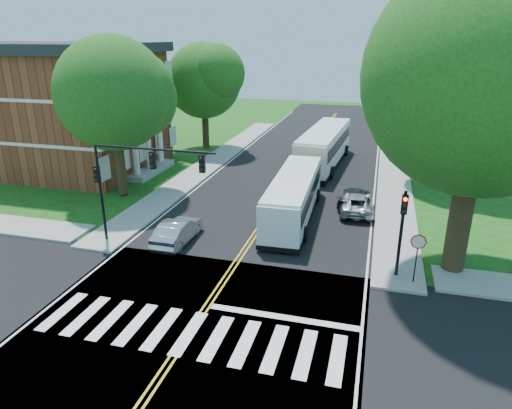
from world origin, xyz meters
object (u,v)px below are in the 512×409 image
(signal_nw, at_px, (135,173))
(bus_follow, at_px, (324,146))
(bus_lead, at_px, (294,196))
(suv, at_px, (357,203))
(dark_sedan, at_px, (354,197))
(signal_ne, at_px, (402,223))
(hatchback, at_px, (177,231))

(signal_nw, xyz_separation_m, bus_follow, (7.84, 20.04, -2.58))
(bus_lead, bearing_deg, suv, -152.11)
(bus_follow, xyz_separation_m, dark_sedan, (3.46, -10.04, -1.16))
(signal_nw, xyz_separation_m, signal_ne, (14.06, 0.01, -1.41))
(signal_ne, relative_size, suv, 0.94)
(dark_sedan, bearing_deg, bus_follow, -63.42)
(signal_ne, height_order, hatchback, signal_ne)
(signal_ne, xyz_separation_m, bus_follow, (-6.21, 20.02, -1.17))
(signal_ne, xyz_separation_m, suv, (-2.47, 8.74, -2.31))
(hatchback, distance_m, suv, 12.50)
(signal_ne, distance_m, hatchback, 12.47)
(signal_nw, relative_size, dark_sedan, 1.65)
(signal_ne, xyz_separation_m, bus_lead, (-6.46, 6.45, -1.43))
(signal_nw, bearing_deg, bus_follow, 68.62)
(suv, distance_m, dark_sedan, 1.28)
(hatchback, bearing_deg, signal_ne, 175.71)
(hatchback, xyz_separation_m, suv, (9.76, 7.80, -0.07))
(signal_ne, distance_m, bus_lead, 9.24)
(signal_ne, bearing_deg, hatchback, 175.61)
(bus_follow, height_order, dark_sedan, bus_follow)
(signal_nw, xyz_separation_m, dark_sedan, (11.30, 9.99, -3.74))
(bus_lead, bearing_deg, hatchback, 41.72)
(signal_nw, distance_m, bus_follow, 21.67)
(signal_ne, relative_size, bus_follow, 0.33)
(bus_lead, bearing_deg, dark_sedan, -138.34)
(suv, xyz_separation_m, dark_sedan, (-0.28, 1.24, -0.02))
(signal_nw, height_order, hatchback, signal_nw)
(hatchback, bearing_deg, suv, -141.29)
(signal_ne, height_order, bus_lead, signal_ne)
(signal_nw, height_order, bus_follow, signal_nw)
(signal_nw, xyz_separation_m, bus_lead, (7.59, 6.46, -2.84))
(signal_ne, height_order, dark_sedan, signal_ne)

